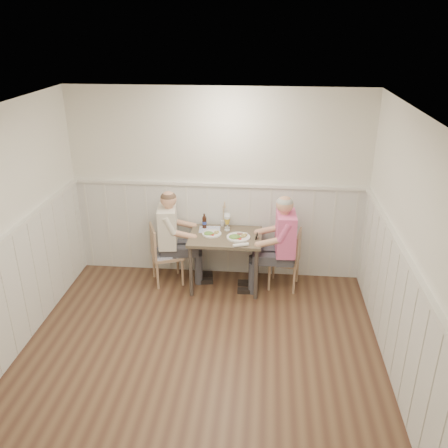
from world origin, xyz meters
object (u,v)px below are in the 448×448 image
at_px(beer_bottle, 204,222).
at_px(grass_vase, 223,215).
at_px(dining_table, 225,242).
at_px(diner_cream, 172,244).
at_px(chair_right, 288,257).
at_px(chair_left, 163,252).
at_px(man_in_pink, 281,252).

bearing_deg(beer_bottle, grass_vase, 22.27).
xyz_separation_m(dining_table, diner_cream, (-0.74, 0.06, -0.09)).
height_order(dining_table, chair_right, chair_right).
distance_m(chair_left, grass_vase, 0.95).
relative_size(man_in_pink, diner_cream, 1.02).
bearing_deg(grass_vase, dining_table, -77.70).
height_order(chair_right, grass_vase, grass_vase).
distance_m(chair_right, grass_vase, 1.05).
bearing_deg(beer_bottle, chair_left, -160.47).
distance_m(chair_left, diner_cream, 0.16).
bearing_deg(dining_table, chair_left, 178.65).
bearing_deg(diner_cream, chair_left, -159.94).
relative_size(chair_right, grass_vase, 2.19).
distance_m(chair_right, man_in_pink, 0.19).
bearing_deg(man_in_pink, dining_table, 176.13).
bearing_deg(diner_cream, beer_bottle, 19.39).
height_order(dining_table, beer_bottle, beer_bottle).
bearing_deg(man_in_pink, grass_vase, 155.88).
bearing_deg(dining_table, beer_bottle, 145.13).
distance_m(chair_right, diner_cream, 1.58).
xyz_separation_m(beer_bottle, grass_vase, (0.24, 0.10, 0.08)).
bearing_deg(chair_right, dining_table, -176.51).
bearing_deg(chair_left, beer_bottle, 19.53).
bearing_deg(grass_vase, chair_left, -159.63).
bearing_deg(grass_vase, chair_right, -16.01).
bearing_deg(beer_bottle, chair_right, -8.07).
relative_size(chair_right, beer_bottle, 3.93).
height_order(chair_right, chair_left, chair_left).
xyz_separation_m(dining_table, beer_bottle, (-0.31, 0.21, 0.19)).
relative_size(dining_table, diner_cream, 0.70).
bearing_deg(chair_right, diner_cream, 179.66).
xyz_separation_m(diner_cream, beer_bottle, (0.43, 0.15, 0.28)).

